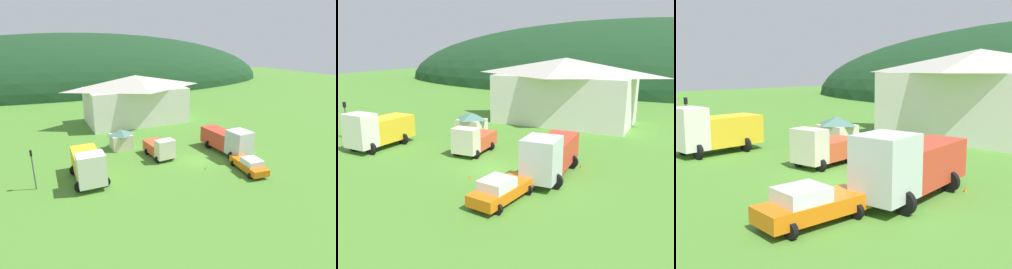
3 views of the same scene
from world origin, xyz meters
The scene contains 11 objects.
ground_plane centered at (0.00, 0.00, 0.00)m, with size 200.00×200.00×0.00m, color #4C842D.
forested_hill_backdrop centered at (0.00, 72.74, 0.00)m, with size 135.58×60.00×32.47m, color #193D1E.
depot_building centered at (-0.84, 19.89, 4.18)m, with size 17.73×9.94×8.10m.
play_shed_cream centered at (-7.12, 7.98, 1.35)m, with size 2.84×2.47×2.62m.
heavy_rig_striped centered at (-12.77, 0.41, 1.81)m, with size 3.47×6.57×3.62m.
light_truck_cream centered at (-3.74, 2.97, 1.23)m, with size 2.85×4.83×2.61m.
tow_truck_silver centered at (4.51, 0.58, 1.78)m, with size 3.38×7.72×3.49m.
service_pickup_orange centered at (3.36, -4.88, 0.83)m, with size 2.71×5.15×1.66m.
traffic_light_west centered at (-17.73, 0.87, 2.46)m, with size 0.20×0.32×3.99m.
traffic_cone_near_pickup centered at (6.04, 3.62, 0.00)m, with size 0.36×0.36×0.64m, color orange.
traffic_cone_mid_row centered at (-0.58, -2.39, 0.00)m, with size 0.36×0.36×0.57m, color orange.
Camera 2 is at (12.96, -22.68, 9.40)m, focal length 37.47 mm.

